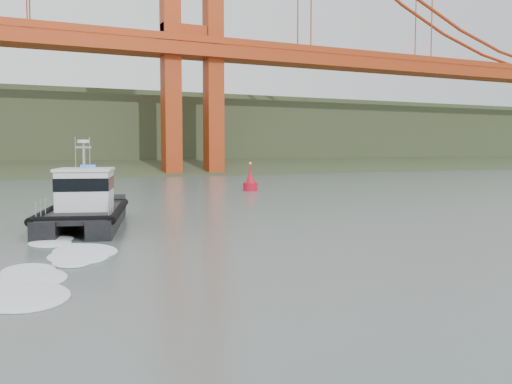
% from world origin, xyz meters
% --- Properties ---
extents(ground, '(400.00, 400.00, 0.00)m').
position_xyz_m(ground, '(0.00, 0.00, 0.00)').
color(ground, slate).
rests_on(ground, ground).
extents(headlands, '(500.00, 105.36, 27.12)m').
position_xyz_m(headlands, '(0.00, 125.50, 7.05)').
color(headlands, '#334025').
rests_on(headlands, ground).
extents(patrol_boat, '(7.27, 12.15, 5.55)m').
position_xyz_m(patrol_boat, '(-6.97, 13.80, 1.39)').
color(patrol_boat, black).
rests_on(patrol_boat, ground).
extents(nav_buoy, '(1.67, 1.67, 3.48)m').
position_xyz_m(nav_buoy, '(15.12, 36.53, 0.92)').
color(nav_buoy, red).
rests_on(nav_buoy, ground).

